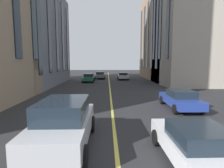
{
  "coord_description": "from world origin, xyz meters",
  "views": [
    {
      "loc": [
        0.82,
        0.34,
        3.33
      ],
      "look_at": [
        14.52,
        -0.02,
        1.7
      ],
      "focal_mm": 29.56,
      "sensor_mm": 36.0,
      "label": 1
    }
  ],
  "objects": [
    {
      "name": "car_green_near",
      "position": [
        32.07,
        3.47,
        0.7
      ],
      "size": [
        3.9,
        1.89,
        1.4
      ],
      "color": "#1E6038",
      "rests_on": "ground_plane"
    },
    {
      "name": "lane_centre_line",
      "position": [
        20.0,
        0.0,
        0.0
      ],
      "size": [
        80.0,
        0.16,
        0.01
      ],
      "color": "#D8C64C",
      "rests_on": "ground_plane"
    },
    {
      "name": "car_silver_oncoming",
      "position": [
        36.18,
        -2.68,
        0.7
      ],
      "size": [
        4.4,
        1.95,
        1.37
      ],
      "color": "#B7BABF",
      "rests_on": "ground_plane"
    },
    {
      "name": "building_left_near",
      "position": [
        27.83,
        12.81,
        7.03
      ],
      "size": [
        17.56,
        10.75,
        14.05
      ],
      "color": "slate",
      "rests_on": "ground_plane"
    },
    {
      "name": "car_white_parked_b",
      "position": [
        6.34,
        -2.49,
        0.7
      ],
      "size": [
        4.4,
        1.95,
        1.37
      ],
      "color": "silver",
      "rests_on": "ground_plane"
    },
    {
      "name": "car_grey_trailing",
      "position": [
        38.23,
        1.75,
        0.7
      ],
      "size": [
        4.4,
        1.95,
        1.37
      ],
      "color": "slate",
      "rests_on": "ground_plane"
    },
    {
      "name": "car_blue_far",
      "position": [
        13.65,
        -4.9,
        0.7
      ],
      "size": [
        4.4,
        1.95,
        1.37
      ],
      "color": "navy",
      "rests_on": "ground_plane"
    },
    {
      "name": "building_right_near",
      "position": [
        36.73,
        -13.59,
        8.15
      ],
      "size": [
        17.0,
        12.3,
        16.3
      ],
      "color": "#846B51",
      "rests_on": "ground_plane"
    },
    {
      "name": "car_silver_mid",
      "position": [
        7.84,
        2.04,
        0.97
      ],
      "size": [
        4.7,
        2.14,
        1.88
      ],
      "color": "#B7BABF",
      "rests_on": "ground_plane"
    }
  ]
}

